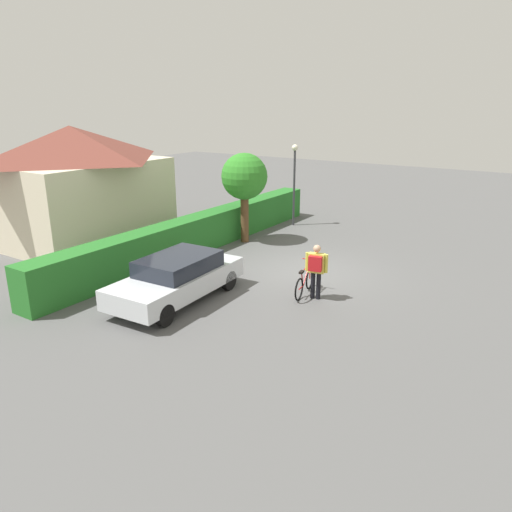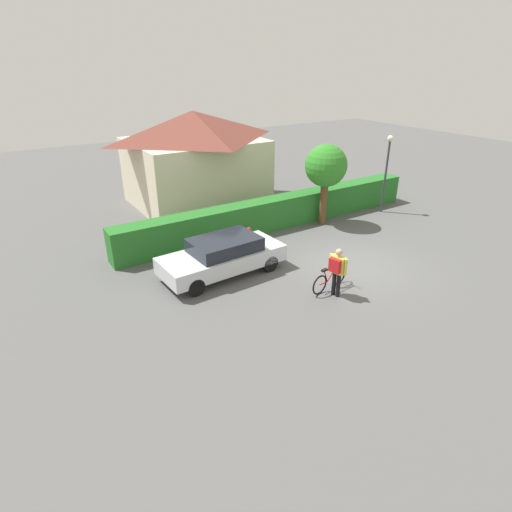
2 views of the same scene
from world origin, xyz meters
The scene contains 9 objects.
ground_plane centered at (0.00, 0.00, 0.00)m, with size 60.00×60.00×0.00m, color #545454.
hedge_row centered at (0.00, 4.69, 0.67)m, with size 14.66×0.90×1.34m, color #266D26.
house_distant centered at (-1.45, 9.82, 2.33)m, with size 6.39×5.47×4.56m.
parked_car_near centered at (-4.19, 1.99, 0.70)m, with size 4.37×1.94×1.31m.
bicycle centered at (-1.82, -0.83, 0.37)m, with size 1.63×0.50×0.95m.
person_rider centered at (-1.95, -1.25, 0.97)m, with size 0.42×0.64×1.61m.
street_lamp centered at (5.46, 3.58, 2.41)m, with size 0.28×0.28×3.66m.
tree_kerbside centered at (1.95, 3.88, 2.60)m, with size 1.82×1.82×3.56m.
fire_hydrant centered at (-2.18, 3.53, 0.41)m, with size 0.20×0.20×0.81m.
Camera 1 is at (-13.78, -6.94, 5.43)m, focal length 34.09 mm.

